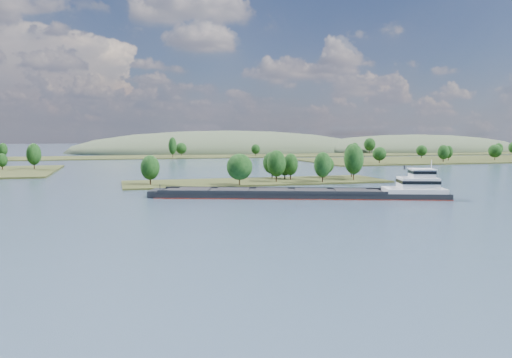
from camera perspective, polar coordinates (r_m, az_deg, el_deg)
name	(u,v)px	position (r m, az deg, el deg)	size (l,w,h in m)	color
ground	(319,203)	(133.97, 7.21, -2.77)	(1800.00, 1800.00, 0.00)	#344359
tree_island	(276,172)	(190.47, 2.30, 0.85)	(100.00, 33.04, 15.20)	#2C3216
back_shoreline	(192,156)	(406.83, -7.28, 2.62)	(900.00, 60.00, 16.72)	#2C3216
hill_east	(415,151)	(566.15, 17.70, 3.05)	(260.00, 140.00, 36.00)	#394630
hill_west	(228,152)	(514.76, -3.21, 3.10)	(320.00, 160.00, 44.00)	#394630
cargo_barge	(319,192)	(146.21, 7.18, -1.53)	(84.88, 37.42, 11.66)	black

